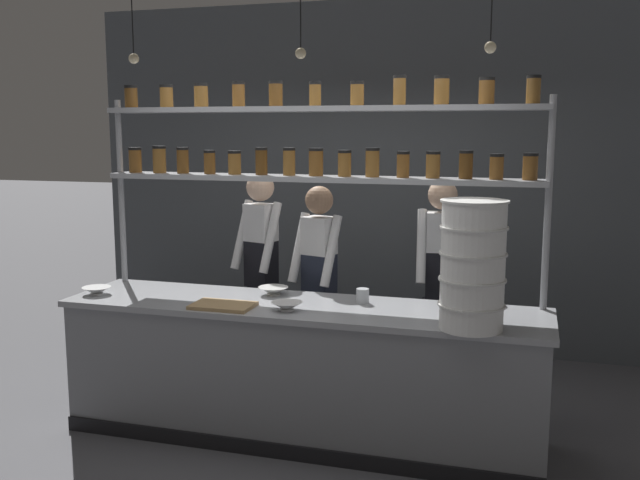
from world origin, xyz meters
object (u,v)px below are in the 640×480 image
Objects in this scene: prep_bowl_near_left at (97,291)px; prep_bowl_near_right at (287,306)px; spice_shelf_unit at (316,150)px; cutting_board at (223,306)px; chef_right at (441,277)px; chef_center at (319,279)px; prep_bowl_center_front at (273,291)px; serving_cup_front at (363,296)px; prep_bowl_center_back at (464,308)px; container_stack at (473,265)px; chef_left at (261,265)px.

prep_bowl_near_right reaches higher than prep_bowl_near_left.
spice_shelf_unit reaches higher than prep_bowl_near_right.
spice_shelf_unit is 1.23m from cutting_board.
chef_center is at bearing -176.29° from chef_right.
serving_cup_front reaches higher than prep_bowl_center_front.
chef_right is (0.81, 0.51, -0.94)m from spice_shelf_unit.
prep_bowl_near_right is 2.05× the size of serving_cup_front.
prep_bowl_center_back is 0.68m from serving_cup_front.
container_stack reaches higher than prep_bowl_center_back.
cutting_board is at bearing -130.56° from spice_shelf_unit.
prep_bowl_center_front is 1.04× the size of prep_bowl_near_right.
serving_cup_front reaches higher than prep_bowl_center_back.
container_stack is at bearing -14.28° from chef_left.
prep_bowl_center_front is at bearing -95.54° from chef_center.
prep_bowl_center_front reaches higher than cutting_board.
serving_cup_front is at bearing -16.05° from chef_left.
spice_shelf_unit reaches higher than container_stack.
chef_right is at bearing 107.84° from prep_bowl_center_back.
chef_center is 0.97m from cutting_board.
chef_left is 7.73× the size of prep_bowl_center_back.
chef_left is 8.53× the size of prep_bowl_near_right.
chef_right is 0.81m from serving_cup_front.
container_stack is (0.31, -1.12, 0.31)m from chef_right.
chef_right is at bearing 30.44° from prep_bowl_center_front.
serving_cup_front is at bearing 175.05° from prep_bowl_center_back.
prep_bowl_near_left is 1.43m from prep_bowl_near_right.
chef_center is 0.69m from serving_cup_front.
chef_left is 0.55m from chef_center.
chef_right is at bearing 57.88° from serving_cup_front.
chef_left is at bearing 118.37° from prep_bowl_center_front.
prep_bowl_center_back is (1.52, 0.31, 0.02)m from cutting_board.
chef_center is 4.14× the size of cutting_board.
spice_shelf_unit is at bearing 24.72° from prep_bowl_center_front.
container_stack is (1.20, -0.94, 0.35)m from chef_center.
chef_center is 0.50m from prep_bowl_center_front.
container_stack is 1.52m from prep_bowl_center_front.
chef_center is at bearing 103.00° from spice_shelf_unit.
prep_bowl_center_front is at bearing 15.94° from prep_bowl_near_left.
cutting_board is (-0.47, -0.55, -1.00)m from spice_shelf_unit.
serving_cup_front is (-0.67, 0.06, 0.02)m from prep_bowl_center_back.
prep_bowl_near_left is 2.53m from prep_bowl_center_back.
prep_bowl_center_front is at bearing -155.28° from spice_shelf_unit.
prep_bowl_center_back is at bearing 11.58° from cutting_board.
chef_right reaches higher than prep_bowl_center_back.
prep_bowl_center_back is (1.05, -0.23, -0.98)m from spice_shelf_unit.
container_stack reaches higher than cutting_board.
prep_bowl_center_front is at bearing 175.30° from prep_bowl_center_back.
container_stack is 7.62× the size of serving_cup_front.
prep_bowl_center_front is (1.20, 0.34, 0.00)m from prep_bowl_near_left.
chef_right is 17.24× the size of serving_cup_front.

